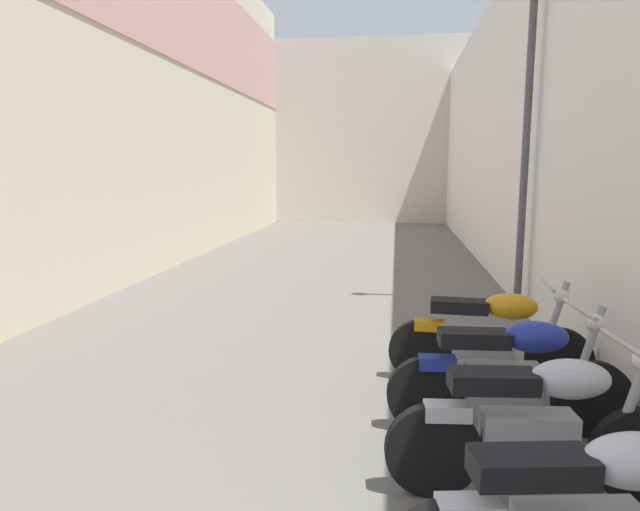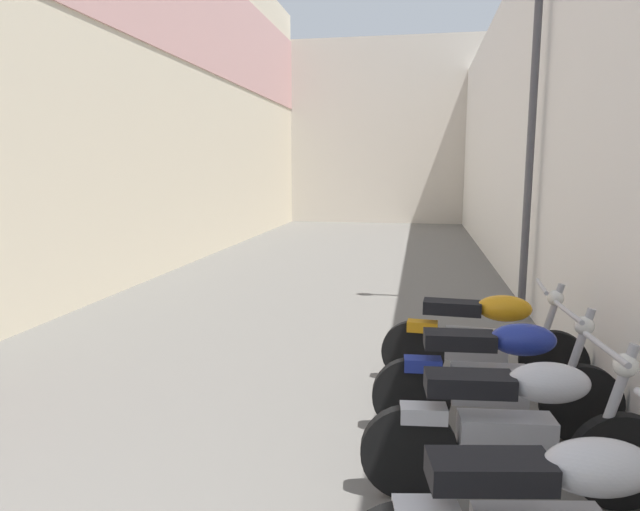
# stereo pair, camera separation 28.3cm
# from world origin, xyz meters

# --- Properties ---
(ground_plane) EXTENTS (36.85, 36.85, 0.00)m
(ground_plane) POSITION_xyz_m (0.00, 8.42, 0.00)
(ground_plane) COLOR #66635E
(building_left) EXTENTS (0.45, 20.85, 7.56)m
(building_left) POSITION_xyz_m (-3.40, 10.39, 3.82)
(building_left) COLOR beige
(building_left) RESTS_ON ground
(building_right) EXTENTS (0.45, 20.85, 5.46)m
(building_right) POSITION_xyz_m (3.41, 10.42, 2.73)
(building_right) COLOR silver
(building_right) RESTS_ON ground
(building_far_end) EXTENTS (9.41, 2.00, 6.74)m
(building_far_end) POSITION_xyz_m (0.00, 21.85, 3.37)
(building_far_end) COLOR beige
(building_far_end) RESTS_ON ground
(motorcycle_third) EXTENTS (1.85, 0.58, 1.04)m
(motorcycle_third) POSITION_xyz_m (2.27, 3.30, 0.50)
(motorcycle_third) COLOR black
(motorcycle_third) RESTS_ON ground
(motorcycle_fourth) EXTENTS (1.85, 0.58, 1.04)m
(motorcycle_fourth) POSITION_xyz_m (2.27, 4.15, 0.50)
(motorcycle_fourth) COLOR black
(motorcycle_fourth) RESTS_ON ground
(motorcycle_fifth) EXTENTS (1.85, 0.58, 1.04)m
(motorcycle_fifth) POSITION_xyz_m (2.27, 5.11, 0.50)
(motorcycle_fifth) COLOR black
(motorcycle_fifth) RESTS_ON ground
(street_lamp) EXTENTS (0.79, 0.18, 4.91)m
(street_lamp) POSITION_xyz_m (2.97, 7.72, 2.86)
(street_lamp) COLOR #47474C
(street_lamp) RESTS_ON ground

